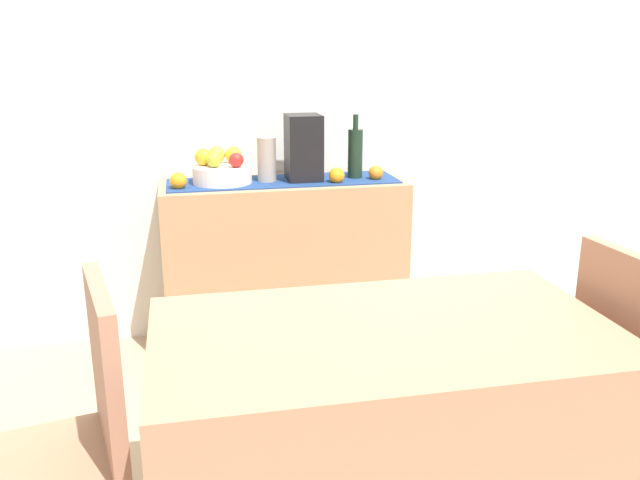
{
  "coord_description": "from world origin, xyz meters",
  "views": [
    {
      "loc": [
        -0.59,
        -2.12,
        1.46
      ],
      "look_at": [
        -0.07,
        0.34,
        0.71
      ],
      "focal_mm": 36.97,
      "sensor_mm": 36.0,
      "label": 1
    }
  ],
  "objects_px": {
    "ceramic_vase": "(267,160)",
    "dining_table": "(381,449)",
    "wine_bottle": "(355,153)",
    "sideboard_console": "(285,265)",
    "fruit_bowl": "(222,174)",
    "coffee_maker": "(304,148)"
  },
  "relations": [
    {
      "from": "sideboard_console",
      "to": "fruit_bowl",
      "type": "bearing_deg",
      "value": 180.0
    },
    {
      "from": "sideboard_console",
      "to": "fruit_bowl",
      "type": "relative_size",
      "value": 4.23
    },
    {
      "from": "ceramic_vase",
      "to": "dining_table",
      "type": "height_order",
      "value": "ceramic_vase"
    },
    {
      "from": "ceramic_vase",
      "to": "dining_table",
      "type": "relative_size",
      "value": 0.17
    },
    {
      "from": "dining_table",
      "to": "coffee_maker",
      "type": "bearing_deg",
      "value": 87.55
    },
    {
      "from": "coffee_maker",
      "to": "ceramic_vase",
      "type": "relative_size",
      "value": 1.48
    },
    {
      "from": "coffee_maker",
      "to": "dining_table",
      "type": "height_order",
      "value": "coffee_maker"
    },
    {
      "from": "wine_bottle",
      "to": "sideboard_console",
      "type": "bearing_deg",
      "value": 180.0
    },
    {
      "from": "wine_bottle",
      "to": "dining_table",
      "type": "bearing_deg",
      "value": -101.87
    },
    {
      "from": "wine_bottle",
      "to": "ceramic_vase",
      "type": "height_order",
      "value": "wine_bottle"
    },
    {
      "from": "coffee_maker",
      "to": "dining_table",
      "type": "bearing_deg",
      "value": -92.45
    },
    {
      "from": "dining_table",
      "to": "sideboard_console",
      "type": "bearing_deg",
      "value": 91.32
    },
    {
      "from": "wine_bottle",
      "to": "fruit_bowl",
      "type": "bearing_deg",
      "value": 180.0
    },
    {
      "from": "sideboard_console",
      "to": "wine_bottle",
      "type": "relative_size",
      "value": 3.75
    },
    {
      "from": "coffee_maker",
      "to": "fruit_bowl",
      "type": "bearing_deg",
      "value": 180.0
    },
    {
      "from": "sideboard_console",
      "to": "wine_bottle",
      "type": "height_order",
      "value": "wine_bottle"
    },
    {
      "from": "sideboard_console",
      "to": "dining_table",
      "type": "distance_m",
      "value": 1.51
    },
    {
      "from": "fruit_bowl",
      "to": "dining_table",
      "type": "bearing_deg",
      "value": -78.01
    },
    {
      "from": "coffee_maker",
      "to": "ceramic_vase",
      "type": "bearing_deg",
      "value": 180.0
    },
    {
      "from": "fruit_bowl",
      "to": "wine_bottle",
      "type": "height_order",
      "value": "wine_bottle"
    },
    {
      "from": "wine_bottle",
      "to": "ceramic_vase",
      "type": "xyz_separation_m",
      "value": [
        -0.43,
        0.0,
        -0.02
      ]
    },
    {
      "from": "wine_bottle",
      "to": "ceramic_vase",
      "type": "distance_m",
      "value": 0.43
    }
  ]
}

